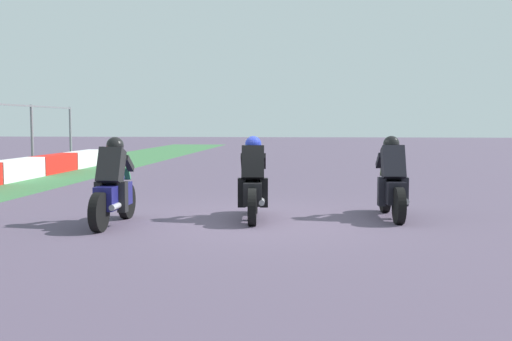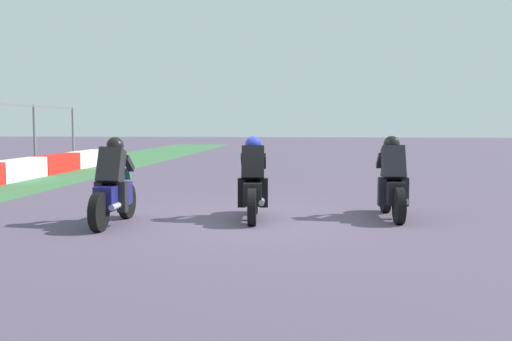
{
  "view_description": "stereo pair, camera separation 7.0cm",
  "coord_description": "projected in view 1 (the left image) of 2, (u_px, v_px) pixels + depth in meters",
  "views": [
    {
      "loc": [
        -10.8,
        -1.01,
        1.76
      ],
      "look_at": [
        -0.02,
        0.02,
        0.9
      ],
      "focal_mm": 42.73,
      "sensor_mm": 36.0,
      "label": 1
    },
    {
      "loc": [
        -10.79,
        -1.08,
        1.76
      ],
      "look_at": [
        -0.02,
        0.02,
        0.9
      ],
      "focal_mm": 42.73,
      "sensor_mm": 36.0,
      "label": 2
    }
  ],
  "objects": [
    {
      "name": "rider_lane_c",
      "position": [
        113.0,
        189.0,
        10.42
      ],
      "size": [
        2.04,
        0.54,
        1.51
      ],
      "rotation": [
        0.0,
        0.0,
        -0.01
      ],
      "color": "black",
      "rests_on": "ground_plane"
    },
    {
      "name": "ground_plane",
      "position": [
        257.0,
        220.0,
        10.95
      ],
      "size": [
        120.0,
        120.0,
        0.0
      ],
      "primitive_type": "plane",
      "color": "#524559"
    },
    {
      "name": "rider_lane_a",
      "position": [
        392.0,
        184.0,
        11.18
      ],
      "size": [
        2.04,
        0.55,
        1.51
      ],
      "rotation": [
        0.0,
        0.0,
        0.06
      ],
      "color": "black",
      "rests_on": "ground_plane"
    },
    {
      "name": "rider_lane_b",
      "position": [
        253.0,
        185.0,
        11.02
      ],
      "size": [
        2.04,
        0.55,
        1.51
      ],
      "rotation": [
        0.0,
        0.0,
        0.08
      ],
      "color": "black",
      "rests_on": "ground_plane"
    }
  ]
}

